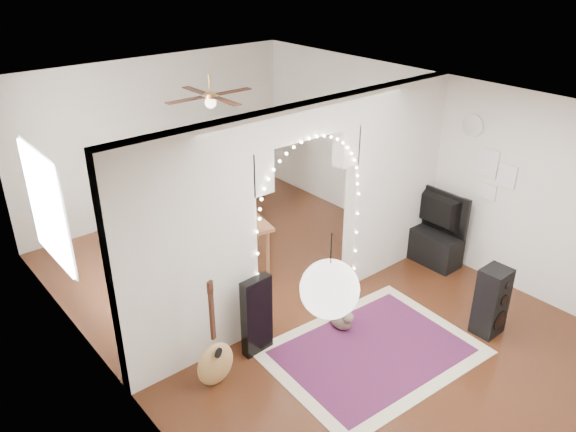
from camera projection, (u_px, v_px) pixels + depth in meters
floor at (303, 303)px, 7.44m from camera, size 7.50×7.50×0.00m
ceiling at (306, 103)px, 6.25m from camera, size 5.00×7.50×0.02m
wall_back at (157, 138)px, 9.44m from camera, size 5.00×0.02×2.70m
wall_left at (110, 283)px, 5.41m from camera, size 0.02×7.50×2.70m
wall_right at (431, 165)px, 8.28m from camera, size 0.02×7.50×2.70m
divider_wall at (304, 206)px, 6.81m from camera, size 5.00×0.20×2.70m
fairy_lights at (312, 200)px, 6.67m from camera, size 1.64×0.04×1.60m
window at (46, 208)px, 6.60m from camera, size 0.04×1.20×1.40m
wall_clock at (473, 125)px, 7.53m from camera, size 0.03×0.31×0.31m
picture_frames at (493, 175)px, 7.52m from camera, size 0.02×0.50×0.70m
paper_lantern at (330, 289)px, 3.70m from camera, size 0.40×0.40×0.40m
ceiling_fan at (210, 96)px, 7.77m from camera, size 1.10×1.10×0.30m
area_rug at (372, 351)px, 6.55m from camera, size 2.44×1.90×0.02m
guitar_case at (257, 316)px, 6.38m from camera, size 0.38×0.14×0.98m
acoustic_guitar at (214, 348)px, 5.88m from camera, size 0.47×0.31×1.11m
tabby_cat at (342, 319)px, 6.91m from camera, size 0.23×0.49×0.32m
floor_speaker at (491, 302)px, 6.72m from camera, size 0.35×0.31×0.88m
media_console at (428, 244)px, 8.38m from camera, size 0.40×1.00×0.50m
tv at (432, 211)px, 8.13m from camera, size 0.14×1.08×0.62m
bookcase at (216, 192)px, 9.10m from camera, size 1.30×0.46×1.32m
dining_table at (224, 231)px, 7.84m from camera, size 1.34×1.03×0.76m
flower_vase at (223, 220)px, 7.76m from camera, size 0.22×0.22×0.19m
dining_chair_left at (132, 250)px, 8.22m from camera, size 0.55×0.57×0.51m
dining_chair_right at (173, 226)px, 8.90m from camera, size 0.64×0.66×0.51m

